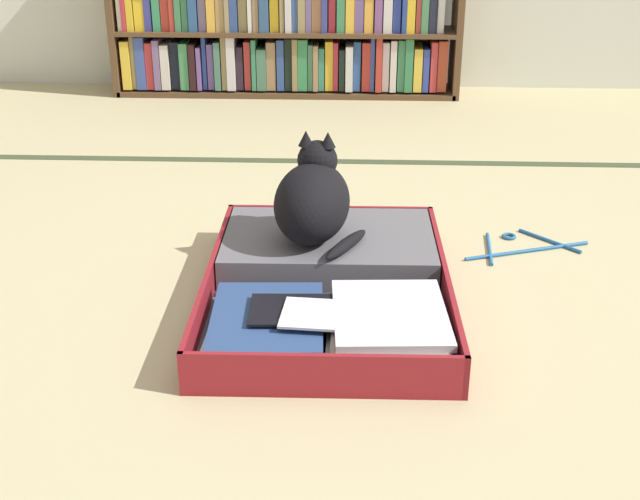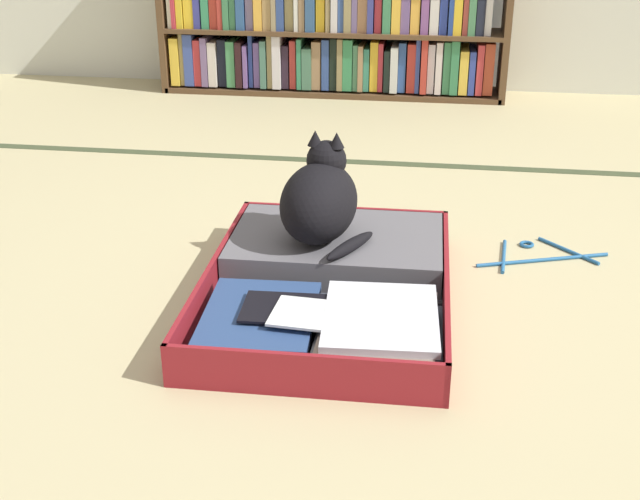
{
  "view_description": "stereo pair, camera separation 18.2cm",
  "coord_description": "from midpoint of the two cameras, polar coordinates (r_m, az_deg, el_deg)",
  "views": [
    {
      "loc": [
        -0.05,
        -1.69,
        0.97
      ],
      "look_at": [
        -0.13,
        0.11,
        0.15
      ],
      "focal_mm": 46.84,
      "sensor_mm": 36.0,
      "label": 1
    },
    {
      "loc": [
        0.13,
        -1.67,
        0.97
      ],
      "look_at": [
        -0.13,
        0.11,
        0.15
      ],
      "focal_mm": 46.84,
      "sensor_mm": 36.0,
      "label": 2
    }
  ],
  "objects": [
    {
      "name": "open_suitcase",
      "position": [
        2.06,
        3.3,
        -2.18
      ],
      "size": [
        0.59,
        0.82,
        0.1
      ],
      "color": "maroon",
      "rests_on": "ground_plane"
    },
    {
      "name": "tatami_border",
      "position": [
        3.06,
        7.09,
        5.85
      ],
      "size": [
        4.8,
        0.05,
        0.0
      ],
      "color": "#3C472D",
      "rests_on": "ground_plane"
    },
    {
      "name": "black_cat",
      "position": [
        2.12,
        2.53,
        3.37
      ],
      "size": [
        0.27,
        0.31,
        0.27
      ],
      "color": "black",
      "rests_on": "open_suitcase"
    },
    {
      "name": "clothes_hanger",
      "position": [
        2.4,
        16.74,
        -0.34
      ],
      "size": [
        0.36,
        0.25,
        0.01
      ],
      "color": "#205C94",
      "rests_on": "ground_plane"
    },
    {
      "name": "ground_plane",
      "position": [
        1.94,
        5.99,
        -5.61
      ],
      "size": [
        10.0,
        10.0,
        0.0
      ],
      "primitive_type": "plane",
      "color": "tan"
    },
    {
      "name": "bookshelf",
      "position": [
        3.99,
        2.18,
        16.47
      ],
      "size": [
        1.61,
        0.26,
        0.85
      ],
      "color": "brown",
      "rests_on": "ground_plane"
    }
  ]
}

